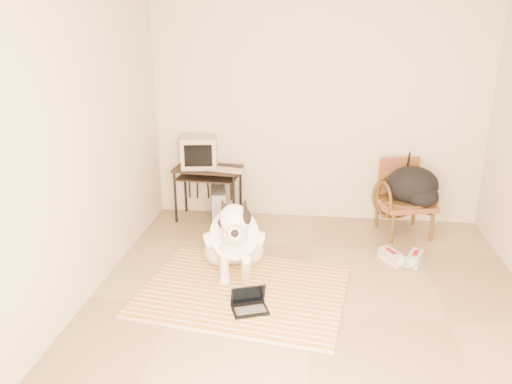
% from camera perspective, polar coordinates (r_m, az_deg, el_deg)
% --- Properties ---
extents(floor, '(4.50, 4.50, 0.00)m').
position_cam_1_polar(floor, '(4.48, 6.12, -13.48)').
color(floor, '#907A58').
rests_on(floor, ground).
extents(wall_back, '(4.50, 0.00, 4.50)m').
position_cam_1_polar(wall_back, '(6.11, 7.01, 9.11)').
color(wall_back, beige).
rests_on(wall_back, floor).
extents(wall_front, '(4.50, 0.00, 4.50)m').
position_cam_1_polar(wall_front, '(1.86, 6.15, -15.86)').
color(wall_front, beige).
rests_on(wall_front, floor).
extents(wall_left, '(0.00, 4.50, 4.50)m').
position_cam_1_polar(wall_left, '(4.39, -20.31, 4.05)').
color(wall_left, beige).
rests_on(wall_left, floor).
extents(rug, '(2.03, 1.67, 0.02)m').
position_cam_1_polar(rug, '(4.74, -1.42, -11.17)').
color(rug, orange).
rests_on(rug, floor).
extents(dog, '(0.61, 1.21, 0.91)m').
position_cam_1_polar(dog, '(4.90, -2.48, -5.47)').
color(dog, silver).
rests_on(dog, rug).
extents(laptop, '(0.36, 0.31, 0.21)m').
position_cam_1_polar(laptop, '(4.42, -0.78, -12.65)').
color(laptop, black).
rests_on(laptop, rug).
extents(computer_desk, '(0.84, 0.51, 0.67)m').
position_cam_1_polar(computer_desk, '(6.18, -5.54, 1.91)').
color(computer_desk, black).
rests_on(computer_desk, floor).
extents(crt_monitor, '(0.48, 0.46, 0.38)m').
position_cam_1_polar(crt_monitor, '(6.18, -6.49, 4.61)').
color(crt_monitor, tan).
rests_on(crt_monitor, computer_desk).
extents(desk_keyboard, '(0.43, 0.24, 0.03)m').
position_cam_1_polar(desk_keyboard, '(6.00, -3.26, 2.53)').
color(desk_keyboard, tan).
rests_on(desk_keyboard, computer_desk).
extents(pc_tower, '(0.26, 0.45, 0.39)m').
position_cam_1_polar(pc_tower, '(6.28, -4.31, -1.45)').
color(pc_tower, '#4D4C4F').
rests_on(pc_tower, floor).
extents(rattan_chair, '(0.69, 0.68, 0.86)m').
position_cam_1_polar(rattan_chair, '(6.06, 16.53, -0.63)').
color(rattan_chair, brown).
rests_on(rattan_chair, floor).
extents(backpack, '(0.59, 0.52, 0.43)m').
position_cam_1_polar(backpack, '(5.95, 17.61, 0.54)').
color(backpack, black).
rests_on(backpack, rattan_chair).
extents(sneaker_left, '(0.26, 0.34, 0.11)m').
position_cam_1_polar(sneaker_left, '(5.45, 15.25, -7.16)').
color(sneaker_left, silver).
rests_on(sneaker_left, floor).
extents(sneaker_right, '(0.23, 0.33, 0.11)m').
position_cam_1_polar(sneaker_right, '(5.49, 17.69, -7.25)').
color(sneaker_right, silver).
rests_on(sneaker_right, floor).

